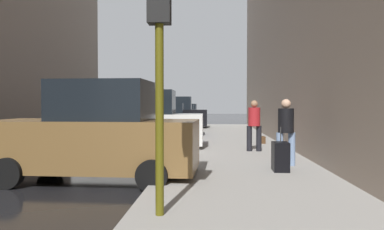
% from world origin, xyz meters
% --- Properties ---
extents(ground_plane, '(120.00, 120.00, 0.00)m').
position_xyz_m(ground_plane, '(0.00, 0.00, 0.00)').
color(ground_plane, black).
extents(sidewalk, '(4.00, 40.00, 0.15)m').
position_xyz_m(sidewalk, '(6.00, 0.00, 0.07)').
color(sidewalk, gray).
rests_on(sidewalk, ground_plane).
extents(parked_bronze_suv, '(4.67, 2.20, 2.25)m').
position_xyz_m(parked_bronze_suv, '(2.65, -1.68, 1.03)').
color(parked_bronze_suv, brown).
rests_on(parked_bronze_suv, ground_plane).
extents(parked_white_van, '(4.62, 2.10, 2.25)m').
position_xyz_m(parked_white_van, '(2.65, 3.80, 1.03)').
color(parked_white_van, silver).
rests_on(parked_white_van, ground_plane).
extents(parked_blue_sedan, '(4.27, 2.19, 1.79)m').
position_xyz_m(parked_blue_sedan, '(2.65, 9.38, 0.85)').
color(parked_blue_sedan, navy).
rests_on(parked_blue_sedan, ground_plane).
extents(parked_black_suv, '(4.63, 2.12, 2.25)m').
position_xyz_m(parked_black_suv, '(2.65, 15.39, 1.03)').
color(parked_black_suv, black).
rests_on(parked_black_suv, ground_plane).
extents(parked_dark_green_sedan, '(4.26, 2.17, 1.79)m').
position_xyz_m(parked_dark_green_sedan, '(2.65, 20.56, 0.85)').
color(parked_dark_green_sedan, '#193828').
rests_on(parked_dark_green_sedan, ground_plane).
extents(parked_gray_coupe, '(4.26, 2.18, 1.79)m').
position_xyz_m(parked_gray_coupe, '(2.65, 26.00, 0.85)').
color(parked_gray_coupe, slate).
rests_on(parked_gray_coupe, ground_plane).
extents(fire_hydrant, '(0.42, 0.22, 0.70)m').
position_xyz_m(fire_hydrant, '(4.45, 5.82, 0.50)').
color(fire_hydrant, red).
rests_on(fire_hydrant, sidewalk).
extents(traffic_light, '(0.32, 0.32, 3.60)m').
position_xyz_m(traffic_light, '(4.50, -4.67, 2.76)').
color(traffic_light, '#514C0F').
rests_on(traffic_light, sidewalk).
extents(pedestrian_in_jeans, '(0.52, 0.46, 1.71)m').
position_xyz_m(pedestrian_in_jeans, '(7.13, -0.23, 1.10)').
color(pedestrian_in_jeans, '#728CB2').
rests_on(pedestrian_in_jeans, sidewalk).
extents(pedestrian_in_red_jacket, '(0.50, 0.41, 1.71)m').
position_xyz_m(pedestrian_in_red_jacket, '(6.66, 2.74, 1.10)').
color(pedestrian_in_red_jacket, black).
rests_on(pedestrian_in_red_jacket, sidewalk).
extents(rolling_suitcase, '(0.37, 0.57, 1.04)m').
position_xyz_m(rolling_suitcase, '(6.86, -1.02, 0.49)').
color(rolling_suitcase, black).
rests_on(rolling_suitcase, sidewalk).
extents(duffel_bag, '(0.32, 0.44, 0.28)m').
position_xyz_m(duffel_bag, '(7.22, 5.31, 0.29)').
color(duffel_bag, '#472D19').
rests_on(duffel_bag, sidewalk).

